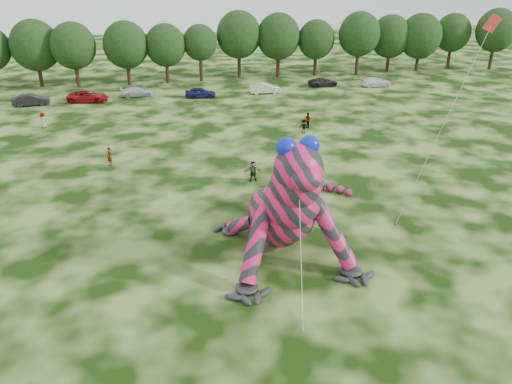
{
  "coord_description": "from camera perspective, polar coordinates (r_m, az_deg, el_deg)",
  "views": [
    {
      "loc": [
        -6.6,
        -22.38,
        16.88
      ],
      "look_at": [
        -0.87,
        5.22,
        4.0
      ],
      "focal_mm": 35.0,
      "sensor_mm": 36.0,
      "label": 1
    }
  ],
  "objects": [
    {
      "name": "car_3",
      "position": [
        73.11,
        -13.42,
        11.09
      ],
      "size": [
        4.68,
        2.04,
        1.34
      ],
      "primitive_type": "imported",
      "rotation": [
        0.0,
        0.0,
        1.61
      ],
      "color": "silver",
      "rests_on": "ground"
    },
    {
      "name": "car_2",
      "position": [
        71.83,
        -18.67,
        10.31
      ],
      "size": [
        5.61,
        3.14,
        1.48
      ],
      "primitive_type": "imported",
      "rotation": [
        0.0,
        0.0,
        1.44
      ],
      "color": "maroon",
      "rests_on": "ground"
    },
    {
      "name": "spectator_5",
      "position": [
        42.47,
        -0.33,
        2.41
      ],
      "size": [
        1.67,
        0.71,
        1.74
      ],
      "primitive_type": "imported",
      "rotation": [
        0.0,
        0.0,
        6.16
      ],
      "color": "gray",
      "rests_on": "ground"
    },
    {
      "name": "spectator_4",
      "position": [
        61.73,
        -23.15,
        7.56
      ],
      "size": [
        0.98,
        1.02,
        1.76
      ],
      "primitive_type": "imported",
      "rotation": [
        0.0,
        0.0,
        4.01
      ],
      "color": "gray",
      "rests_on": "ground"
    },
    {
      "name": "spectator_0",
      "position": [
        47.61,
        -16.41,
        3.87
      ],
      "size": [
        0.7,
        0.76,
        1.74
      ],
      "primitive_type": "imported",
      "rotation": [
        0.0,
        0.0,
        5.31
      ],
      "color": "gray",
      "rests_on": "ground"
    },
    {
      "name": "tree_12",
      "position": [
        85.33,
        6.86,
        16.04
      ],
      "size": [
        5.99,
        5.39,
        8.97
      ],
      "primitive_type": null,
      "color": "black",
      "rests_on": "ground"
    },
    {
      "name": "tree_13",
      "position": [
        87.17,
        11.64,
        16.29
      ],
      "size": [
        6.83,
        6.15,
        10.13
      ],
      "primitive_type": null,
      "color": "black",
      "rests_on": "ground"
    },
    {
      "name": "tree_9",
      "position": [
        81.07,
        -6.38,
        15.51
      ],
      "size": [
        5.27,
        4.74,
        8.68
      ],
      "primitive_type": null,
      "color": "black",
      "rests_on": "ground"
    },
    {
      "name": "spectator_3",
      "position": [
        57.12,
        5.93,
        8.15
      ],
      "size": [
        0.78,
        1.11,
        1.75
      ],
      "primitive_type": "imported",
      "rotation": [
        0.0,
        0.0,
        5.1
      ],
      "color": "gray",
      "rests_on": "ground"
    },
    {
      "name": "inflatable_gecko",
      "position": [
        32.07,
        2.12,
        1.37
      ],
      "size": [
        15.43,
        17.95,
        8.53
      ],
      "primitive_type": null,
      "rotation": [
        0.0,
        0.0,
        0.06
      ],
      "color": "#D9175A",
      "rests_on": "ground"
    },
    {
      "name": "ground",
      "position": [
        28.8,
        3.89,
        -11.4
      ],
      "size": [
        240.0,
        240.0,
        0.0
      ],
      "primitive_type": "plane",
      "color": "#16330A",
      "rests_on": "ground"
    },
    {
      "name": "tree_6",
      "position": [
        80.74,
        -20.04,
        14.5
      ],
      "size": [
        6.52,
        5.86,
        9.49
      ],
      "primitive_type": null,
      "color": "black",
      "rests_on": "ground"
    },
    {
      "name": "car_7",
      "position": [
        79.41,
        13.54,
        12.12
      ],
      "size": [
        4.7,
        2.04,
        1.35
      ],
      "primitive_type": "imported",
      "rotation": [
        0.0,
        0.0,
        1.54
      ],
      "color": "white",
      "rests_on": "ground"
    },
    {
      "name": "tree_11",
      "position": [
        83.95,
        2.56,
        16.42
      ],
      "size": [
        7.01,
        6.31,
        10.07
      ],
      "primitive_type": null,
      "color": "black",
      "rests_on": "ground"
    },
    {
      "name": "tree_5",
      "position": [
        83.36,
        -23.8,
        14.31
      ],
      "size": [
        7.16,
        6.44,
        9.8
      ],
      "primitive_type": null,
      "color": "black",
      "rests_on": "ground"
    },
    {
      "name": "car_5",
      "position": [
        72.94,
        1.02,
        11.77
      ],
      "size": [
        4.51,
        1.64,
        1.48
      ],
      "primitive_type": "imported",
      "rotation": [
        0.0,
        0.0,
        1.55
      ],
      "color": "beige",
      "rests_on": "ground"
    },
    {
      "name": "car_4",
      "position": [
        70.92,
        -6.38,
        11.24
      ],
      "size": [
        4.38,
        2.19,
        1.43
      ],
      "primitive_type": "imported",
      "rotation": [
        0.0,
        0.0,
        1.45
      ],
      "color": "#171954",
      "rests_on": "ground"
    },
    {
      "name": "car_1",
      "position": [
        72.58,
        -24.33,
        9.57
      ],
      "size": [
        4.74,
        2.09,
        1.51
      ],
      "primitive_type": "imported",
      "rotation": [
        0.0,
        0.0,
        1.68
      ],
      "color": "black",
      "rests_on": "ground"
    },
    {
      "name": "tree_8",
      "position": [
        80.37,
        -10.24,
        15.31
      ],
      "size": [
        6.14,
        5.53,
        8.94
      ],
      "primitive_type": null,
      "color": "black",
      "rests_on": "ground"
    },
    {
      "name": "tree_17",
      "position": [
        99.06,
        25.62,
        15.48
      ],
      "size": [
        6.98,
        6.28,
        10.3
      ],
      "primitive_type": null,
      "color": "black",
      "rests_on": "ground"
    },
    {
      "name": "flying_kite",
      "position": [
        32.09,
        24.63,
        15.49
      ],
      "size": [
        3.49,
        3.41,
        14.78
      ],
      "color": "red",
      "rests_on": "ground"
    },
    {
      "name": "tree_14",
      "position": [
        91.27,
        15.04,
        16.1
      ],
      "size": [
        6.82,
        6.14,
        9.4
      ],
      "primitive_type": null,
      "color": "black",
      "rests_on": "ground"
    },
    {
      "name": "spectator_2",
      "position": [
        55.08,
        5.49,
        7.45
      ],
      "size": [
        1.13,
        0.83,
        1.56
      ],
      "primitive_type": "imported",
      "rotation": [
        0.0,
        0.0,
        6.0
      ],
      "color": "gray",
      "rests_on": "ground"
    },
    {
      "name": "car_6",
      "position": [
        78.27,
        7.68,
        12.36
      ],
      "size": [
        4.65,
        2.41,
        1.25
      ],
      "primitive_type": "imported",
      "rotation": [
        0.0,
        0.0,
        1.65
      ],
      "color": "black",
      "rests_on": "ground"
    },
    {
      "name": "tree_7",
      "position": [
        80.19,
        -14.58,
        15.1
      ],
      "size": [
        6.68,
        6.01,
        9.48
      ],
      "primitive_type": null,
      "color": "black",
      "rests_on": "ground"
    },
    {
      "name": "tree_15",
      "position": [
        92.74,
        18.2,
        15.93
      ],
      "size": [
        7.17,
        6.45,
        9.63
      ],
      "primitive_type": null,
      "color": "black",
      "rests_on": "ground"
    },
    {
      "name": "tree_16",
      "position": [
        97.68,
        21.44,
        15.79
      ],
      "size": [
        6.26,
        5.63,
        9.37
      ],
      "primitive_type": null,
      "color": "black",
      "rests_on": "ground"
    },
    {
      "name": "tree_10",
      "position": [
        82.98,
        -1.97,
        16.49
      ],
      "size": [
        7.09,
        6.38,
        10.5
      ],
      "primitive_type": null,
      "color": "black",
      "rests_on": "ground"
    }
  ]
}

